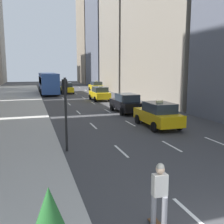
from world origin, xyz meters
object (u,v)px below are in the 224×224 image
object	(u,v)px
taxi_second	(96,86)
taxi_third	(158,114)
traffic_light_pole	(65,102)
taxi_fourth	(100,93)
taxi_lead	(66,88)
skateboarder	(159,193)
city_bus	(48,82)
sedan_black_near	(126,103)

from	to	relation	value
taxi_second	taxi_third	bearing A→B (deg)	-95.48
traffic_light_pole	taxi_fourth	bearing A→B (deg)	70.83
taxi_lead	traffic_light_pole	size ratio (longest dim) A/B	1.22
taxi_second	taxi_third	distance (m)	29.33
taxi_fourth	traffic_light_pole	xyz separation A→B (m)	(-6.75, -19.42, 1.53)
taxi_fourth	skateboarder	xyz separation A→B (m)	(-5.37, -26.58, 0.08)
city_bus	traffic_light_pole	size ratio (longest dim) A/B	3.22
taxi_second	traffic_light_pole	bearing A→B (deg)	-106.32
taxi_lead	skateboarder	size ratio (longest dim) A/B	2.52
sedan_black_near	traffic_light_pole	distance (m)	11.93
taxi_third	sedan_black_near	world-z (taller)	taxi_third
skateboarder	traffic_light_pole	xyz separation A→B (m)	(-1.38, 7.16, 1.45)
taxi_lead	skateboarder	bearing A→B (deg)	-93.97
taxi_fourth	skateboarder	world-z (taller)	taxi_fourth
skateboarder	traffic_light_pole	world-z (taller)	traffic_light_pole
taxi_second	sedan_black_near	distance (m)	23.08
taxi_third	skateboarder	distance (m)	11.88
taxi_second	skateboarder	world-z (taller)	taxi_second
taxi_lead	sedan_black_near	distance (m)	20.42
taxi_second	taxi_fourth	xyz separation A→B (m)	(-2.80, -13.21, 0.00)
taxi_second	taxi_fourth	bearing A→B (deg)	-101.97
taxi_lead	traffic_light_pole	xyz separation A→B (m)	(-3.95, -29.94, 1.53)
taxi_lead	sedan_black_near	xyz separation A→B (m)	(2.80, -20.22, 0.01)
taxi_fourth	city_bus	world-z (taller)	city_bus
taxi_lead	taxi_fourth	bearing A→B (deg)	-75.10
taxi_third	city_bus	xyz separation A→B (m)	(-5.61, 27.12, 0.91)
taxi_third	traffic_light_pole	distance (m)	7.72
traffic_light_pole	taxi_lead	bearing A→B (deg)	82.48
skateboarder	traffic_light_pole	bearing A→B (deg)	100.88
sedan_black_near	traffic_light_pole	xyz separation A→B (m)	(-6.75, -9.72, 1.52)
taxi_fourth	city_bus	size ratio (longest dim) A/B	0.38
taxi_second	taxi_fourth	distance (m)	13.50
city_bus	traffic_light_pole	distance (m)	30.58
taxi_lead	skateboarder	world-z (taller)	taxi_lead
taxi_lead	taxi_fourth	xyz separation A→B (m)	(2.80, -10.52, 0.00)
sedan_black_near	city_bus	xyz separation A→B (m)	(-5.61, 20.83, 0.90)
taxi_lead	taxi_second	size ratio (longest dim) A/B	1.00
taxi_lead	traffic_light_pole	world-z (taller)	traffic_light_pole
taxi_fourth	city_bus	xyz separation A→B (m)	(-5.61, 11.13, 0.91)
taxi_lead	taxi_third	distance (m)	26.66
taxi_third	skateboarder	xyz separation A→B (m)	(-5.37, -10.59, 0.08)
taxi_third	traffic_light_pole	bearing A→B (deg)	-153.06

